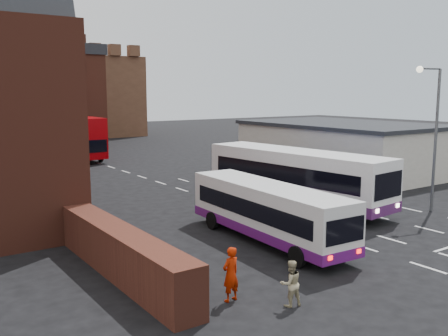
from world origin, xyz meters
TOP-DOWN VIEW (x-y plane):
  - ground at (0.00, 0.00)m, footprint 180.00×180.00m
  - forecourt_wall at (-10.20, 2.00)m, footprint 1.20×10.00m
  - cream_building at (15.00, 14.00)m, footprint 10.40×16.40m
  - castle_keep at (6.00, 66.00)m, footprint 22.00×22.00m
  - bus_white_outbound at (-2.92, 2.34)m, footprint 2.83×9.79m
  - bus_white_inbound at (3.12, 6.98)m, footprint 4.12×12.57m
  - bus_blue at (5.80, 8.34)m, footprint 3.51×9.85m
  - bus_red_double at (-0.77, 35.48)m, footprint 2.98×10.94m
  - street_lamp at (8.32, 1.48)m, footprint 1.63×0.61m
  - pedestrian_red at (-8.17, -2.09)m, footprint 0.73×0.54m
  - pedestrian_beige at (-6.81, -3.50)m, footprint 0.85×0.73m

SIDE VIEW (x-z plane):
  - ground at x=0.00m, z-range 0.00..0.00m
  - pedestrian_beige at x=-6.81m, z-range 0.00..1.52m
  - forecourt_wall at x=-10.20m, z-range 0.00..1.80m
  - pedestrian_red at x=-8.17m, z-range 0.00..1.84m
  - bus_blue at x=5.80m, z-range 0.24..2.87m
  - bus_white_outbound at x=-2.92m, z-range 0.24..2.88m
  - bus_white_inbound at x=3.12m, z-range 0.31..3.67m
  - cream_building at x=15.00m, z-range 0.03..4.28m
  - bus_red_double at x=-0.77m, z-range 0.14..4.49m
  - street_lamp at x=8.32m, z-range 0.85..9.06m
  - castle_keep at x=6.00m, z-range 0.00..12.00m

